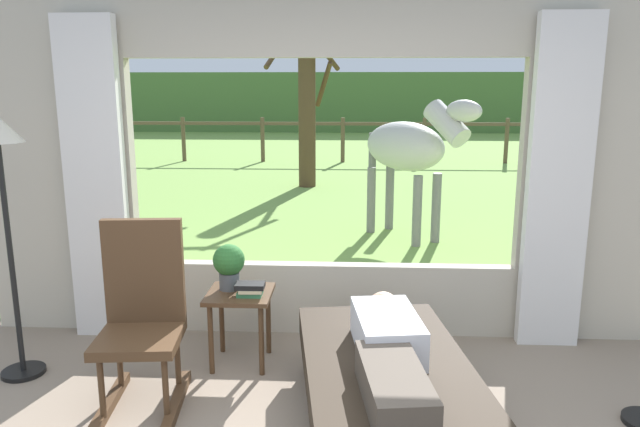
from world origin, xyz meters
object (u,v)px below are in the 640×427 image
book_stack (250,289)px  pasture_tree (306,106)px  rocking_chair (142,316)px  floor_lamp_left (0,167)px  potted_plant (229,264)px  reclining_person (389,348)px  horse (409,148)px  side_table (240,305)px  recliner_sofa (387,395)px

book_stack → pasture_tree: pasture_tree is taller
rocking_chair → floor_lamp_left: 1.30m
potted_plant → floor_lamp_left: 1.56m
reclining_person → horse: horse is taller
rocking_chair → floor_lamp_left: floor_lamp_left is taller
floor_lamp_left → horse: horse is taller
pasture_tree → book_stack: bearing=-88.7°
rocking_chair → side_table: size_ratio=2.15×
book_stack → horse: horse is taller
reclining_person → pasture_tree: pasture_tree is taller
reclining_person → pasture_tree: bearing=89.8°
side_table → pasture_tree: pasture_tree is taller
side_table → recliner_sofa: bearing=-39.4°
reclining_person → side_table: reclining_person is taller
rocking_chair → book_stack: rocking_chair is taller
pasture_tree → rocking_chair: bearing=-93.0°
potted_plant → book_stack: size_ratio=1.61×
recliner_sofa → book_stack: bearing=132.7°
recliner_sofa → side_table: bearing=133.1°
potted_plant → horse: 3.77m
rocking_chair → horse: size_ratio=0.65×
side_table → book_stack: (0.08, -0.06, 0.14)m
potted_plant → floor_lamp_left: bearing=-167.4°
potted_plant → floor_lamp_left: floor_lamp_left is taller
pasture_tree → side_table: bearing=-89.3°
reclining_person → pasture_tree: (-1.05, 8.15, 0.99)m
side_table → horse: (1.46, 3.47, 0.73)m
potted_plant → pasture_tree: bearing=90.0°
recliner_sofa → side_table: (-0.97, 0.79, 0.21)m
book_stack → horse: (1.37, 3.54, 0.59)m
book_stack → horse: bearing=68.8°
rocking_chair → side_table: bearing=40.6°
floor_lamp_left → horse: (2.90, 3.72, -0.25)m
side_table → pasture_tree: 7.39m
potted_plant → book_stack: 0.25m
side_table → book_stack: book_stack is taller
rocking_chair → recliner_sofa: bearing=-16.3°
recliner_sofa → horse: horse is taller
potted_plant → horse: horse is taller
side_table → potted_plant: (-0.08, 0.06, 0.28)m
reclining_person → potted_plant: potted_plant is taller
potted_plant → pasture_tree: pasture_tree is taller
potted_plant → pasture_tree: size_ratio=0.10×
pasture_tree → reclining_person: bearing=-82.6°
recliner_sofa → book_stack: size_ratio=9.10×
side_table → book_stack: bearing=-35.5°
side_table → horse: size_ratio=0.30×
reclining_person → floor_lamp_left: size_ratio=0.83×
reclining_person → book_stack: bearing=130.9°
potted_plant → book_stack: bearing=-36.2°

